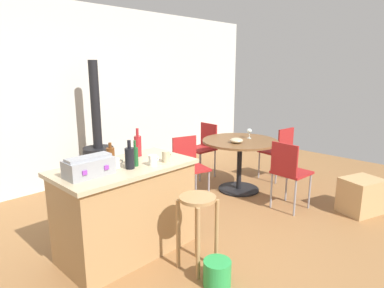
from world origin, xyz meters
TOP-DOWN VIEW (x-y plane):
  - ground_plane at (0.00, 0.00)m, footprint 8.80×8.80m
  - back_wall at (0.00, 2.83)m, footprint 8.00×0.10m
  - kitchen_island at (-0.64, 0.54)m, footprint 1.30×0.70m
  - wooden_stool at (-0.37, -0.14)m, footprint 0.32×0.32m
  - dining_table at (1.48, 0.76)m, footprint 1.08×1.08m
  - folding_chair_near at (1.60, 1.58)m, footprint 0.43×0.43m
  - folding_chair_far at (0.72, 1.05)m, footprint 0.50×0.50m
  - folding_chair_left at (1.34, -0.09)m, footprint 0.43×0.43m
  - folding_chair_right at (2.28, 0.59)m, footprint 0.45×0.45m
  - wood_stove at (0.10, 2.30)m, footprint 0.44×0.45m
  - toolbox at (-1.02, 0.50)m, footprint 0.40×0.22m
  - bottle_0 at (-0.65, 0.76)m, footprint 0.08×0.08m
  - bottle_1 at (-0.35, 0.72)m, footprint 0.08×0.08m
  - bottle_2 at (-0.58, 0.45)m, footprint 0.06×0.06m
  - bottle_3 at (-0.66, 0.42)m, footprint 0.08×0.08m
  - cup_0 at (-0.30, 0.35)m, footprint 0.11×0.07m
  - cup_1 at (-0.73, 0.53)m, footprint 0.11×0.07m
  - cup_2 at (-0.46, 0.35)m, footprint 0.11×0.08m
  - wine_glass at (1.68, 0.75)m, footprint 0.07×0.07m
  - serving_bowl at (1.30, 0.69)m, footprint 0.18×0.18m
  - cardboard_box at (1.90, -0.79)m, footprint 0.56×0.50m
  - plastic_bucket at (-0.44, -0.43)m, footprint 0.23×0.23m

SIDE VIEW (x-z plane):
  - ground_plane at x=0.00m, z-range 0.00..0.00m
  - plastic_bucket at x=-0.44m, z-range 0.00..0.22m
  - cardboard_box at x=1.90m, z-range 0.00..0.44m
  - kitchen_island at x=-0.64m, z-range 0.00..0.88m
  - wood_stove at x=0.10m, z-range -0.47..1.39m
  - wooden_stool at x=-0.37m, z-range 0.15..0.83m
  - folding_chair_far at x=0.72m, z-range 0.08..0.93m
  - folding_chair_right at x=2.28m, z-range 0.08..0.93m
  - folding_chair_near at x=1.60m, z-range 0.08..0.95m
  - folding_chair_left at x=1.34m, z-range 0.09..0.96m
  - dining_table at x=1.48m, z-range 0.20..0.95m
  - serving_bowl at x=1.30m, z-range 0.75..0.82m
  - wine_glass at x=1.68m, z-range 0.79..0.93m
  - cup_1 at x=-0.73m, z-range 0.88..0.97m
  - cup_2 at x=-0.46m, z-range 0.88..0.98m
  - cup_0 at x=-0.30m, z-range 0.88..0.99m
  - bottle_0 at x=-0.65m, z-range 0.86..1.04m
  - toolbox at x=-1.02m, z-range 0.88..1.05m
  - bottle_2 at x=-0.58m, z-range 0.85..1.09m
  - bottle_3 at x=-0.66m, z-range 0.85..1.11m
  - bottle_1 at x=-0.35m, z-range 0.85..1.14m
  - back_wall at x=0.00m, z-range 0.00..2.70m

